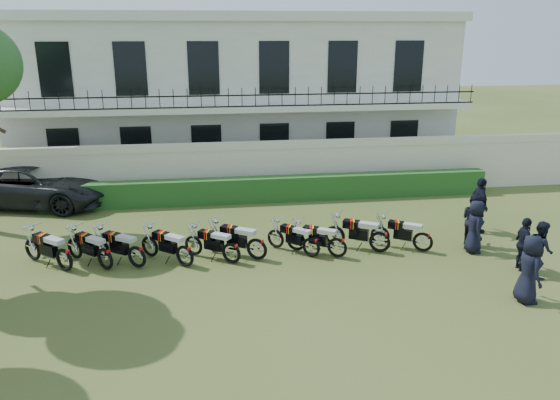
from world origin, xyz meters
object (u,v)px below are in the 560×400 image
at_px(motorcycle_2, 137,252).
at_px(motorcycle_9, 423,237).
at_px(motorcycle_6, 311,243).
at_px(motorcycle_4, 231,248).
at_px(motorcycle_0, 64,254).
at_px(motorcycle_7, 337,243).
at_px(motorcycle_8, 380,237).
at_px(officer_2, 524,244).
at_px(officer_3, 475,227).
at_px(motorcycle_3, 185,251).
at_px(officer_0, 529,269).
at_px(officer_1, 540,249).
at_px(motorcycle_5, 257,244).
at_px(officer_4, 473,220).
at_px(motorcycle_1, 105,254).
at_px(officer_5, 479,205).
at_px(suv, 36,185).

height_order(motorcycle_2, motorcycle_9, motorcycle_2).
bearing_deg(motorcycle_6, motorcycle_2, 132.24).
xyz_separation_m(motorcycle_2, motorcycle_4, (2.74, -0.07, -0.03)).
bearing_deg(motorcycle_0, motorcycle_9, -50.65).
distance_m(motorcycle_7, motorcycle_8, 1.42).
xyz_separation_m(officer_2, officer_3, (-0.76, 1.46, 0.04)).
distance_m(motorcycle_3, motorcycle_7, 4.57).
relative_size(motorcycle_2, motorcycle_9, 1.01).
xyz_separation_m(motorcycle_0, officer_0, (12.12, -3.49, 0.36)).
xyz_separation_m(motorcycle_2, motorcycle_8, (7.35, 0.13, 0.01)).
xyz_separation_m(motorcycle_6, officer_1, (6.10, -2.14, 0.33)).
distance_m(officer_0, officer_1, 1.84).
relative_size(motorcycle_4, motorcycle_5, 0.90).
relative_size(motorcycle_4, officer_4, 1.00).
bearing_deg(officer_2, motorcycle_1, 91.39).
xyz_separation_m(motorcycle_0, motorcycle_9, (10.74, -0.06, -0.04)).
bearing_deg(officer_5, motorcycle_3, 102.62).
bearing_deg(officer_0, motorcycle_8, 41.14).
bearing_deg(officer_5, officer_0, 170.13).
bearing_deg(suv, motorcycle_3, -124.33).
distance_m(motorcycle_5, officer_5, 7.87).
height_order(motorcycle_0, officer_4, officer_4).
bearing_deg(officer_3, motorcycle_3, 100.22).
height_order(motorcycle_0, officer_5, officer_5).
height_order(motorcycle_5, officer_4, officer_4).
distance_m(motorcycle_6, motorcycle_8, 2.17).
relative_size(motorcycle_9, officer_4, 1.02).
relative_size(motorcycle_2, motorcycle_5, 0.94).
height_order(motorcycle_1, motorcycle_9, motorcycle_1).
distance_m(motorcycle_1, motorcycle_4, 3.63).
height_order(motorcycle_9, officer_2, officer_2).
bearing_deg(motorcycle_6, officer_3, -51.69).
xyz_separation_m(motorcycle_5, officer_0, (6.57, -3.52, 0.36)).
distance_m(motorcycle_0, motorcycle_3, 3.42).
relative_size(motorcycle_1, suv, 0.27).
bearing_deg(suv, motorcycle_5, -114.75).
relative_size(motorcycle_8, motorcycle_9, 1.09).
xyz_separation_m(motorcycle_9, officer_4, (1.80, 0.40, 0.35)).
height_order(motorcycle_6, officer_2, officer_2).
bearing_deg(officer_5, motorcycle_2, 100.93).
bearing_deg(motorcycle_6, motorcycle_5, 131.60).
xyz_separation_m(motorcycle_5, officer_2, (7.52, -1.72, 0.26)).
xyz_separation_m(motorcycle_5, suv, (-8.07, 6.58, 0.28)).
bearing_deg(motorcycle_6, suv, 97.26).
height_order(officer_1, officer_2, officer_1).
bearing_deg(motorcycle_5, motorcycle_9, -59.31).
distance_m(suv, officer_4, 16.31).
bearing_deg(officer_2, motorcycle_3, 90.25).
xyz_separation_m(motorcycle_1, motorcycle_8, (8.25, 0.13, 0.02)).
xyz_separation_m(motorcycle_0, motorcycle_8, (9.39, 0.08, -0.00)).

